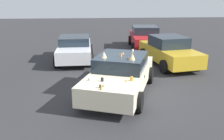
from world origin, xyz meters
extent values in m
plane|color=#2D2D30|center=(0.00, 0.00, 0.00)|extent=(60.00, 60.00, 0.00)
cube|color=beige|center=(0.00, 0.00, 0.60)|extent=(4.86, 3.26, 0.64)
cube|color=#1E2833|center=(0.19, -0.07, 1.16)|extent=(2.44, 2.27, 0.49)
cylinder|color=black|center=(-1.63, -0.42, 0.33)|extent=(0.70, 0.43, 0.67)
cylinder|color=black|center=(-0.99, 1.36, 0.33)|extent=(0.70, 0.43, 0.67)
cylinder|color=black|center=(0.99, -1.36, 0.33)|extent=(0.70, 0.43, 0.67)
cylinder|color=black|center=(1.63, 0.42, 0.33)|extent=(0.70, 0.43, 0.67)
ellipsoid|color=black|center=(0.12, 0.95, 0.74)|extent=(0.15, 0.07, 0.09)
ellipsoid|color=black|center=(1.37, 0.49, 0.61)|extent=(0.16, 0.07, 0.16)
ellipsoid|color=black|center=(-1.18, 1.41, 0.62)|extent=(0.18, 0.08, 0.15)
ellipsoid|color=black|center=(-0.99, 1.34, 0.76)|extent=(0.12, 0.06, 0.11)
ellipsoid|color=black|center=(1.58, 0.42, 0.54)|extent=(0.15, 0.07, 0.14)
ellipsoid|color=black|center=(-1.83, -0.33, 0.53)|extent=(0.19, 0.08, 0.15)
ellipsoid|color=black|center=(-0.49, -0.81, 0.78)|extent=(0.12, 0.06, 0.13)
cylinder|color=orange|center=(-1.28, -0.23, 0.99)|extent=(0.11, 0.11, 0.13)
cone|color=tan|center=(-1.40, -0.03, 0.97)|extent=(0.11, 0.11, 0.10)
cone|color=#A87A38|center=(-1.97, 0.77, 0.98)|extent=(0.11, 0.11, 0.13)
cylinder|color=black|center=(-1.25, 0.71, 0.98)|extent=(0.12, 0.12, 0.12)
cylinder|color=#51381E|center=(-1.82, 0.79, 0.97)|extent=(0.09, 0.09, 0.09)
sphere|color=tan|center=(-1.74, 0.69, 0.96)|extent=(0.08, 0.08, 0.08)
sphere|color=gray|center=(-1.14, 1.12, 0.96)|extent=(0.09, 0.09, 0.09)
cylinder|color=orange|center=(-0.08, -0.02, 1.46)|extent=(0.07, 0.07, 0.11)
cone|color=#A87A38|center=(0.36, -0.14, 1.45)|extent=(0.12, 0.12, 0.09)
cylinder|color=silver|center=(0.78, -0.58, 1.45)|extent=(0.07, 0.07, 0.08)
cylinder|color=#A87A38|center=(0.15, -0.45, 1.46)|extent=(0.06, 0.06, 0.11)
cone|color=#51381E|center=(-0.47, -0.20, 1.46)|extent=(0.10, 0.10, 0.12)
cone|color=#D8BC7F|center=(-0.50, -0.36, 1.52)|extent=(0.20, 0.20, 0.22)
cone|color=#D8BC7F|center=(-0.15, 0.60, 1.52)|extent=(0.20, 0.20, 0.22)
cube|color=silver|center=(4.82, 1.97, 0.59)|extent=(3.98, 1.82, 0.64)
cube|color=#1E2833|center=(4.98, 1.98, 1.12)|extent=(1.81, 1.63, 0.43)
cylinder|color=black|center=(3.62, 1.06, 0.32)|extent=(0.65, 0.23, 0.65)
cylinder|color=black|center=(3.58, 2.83, 0.32)|extent=(0.65, 0.23, 0.65)
cylinder|color=black|center=(6.06, 1.11, 0.32)|extent=(0.65, 0.23, 0.65)
cylinder|color=black|center=(6.02, 2.89, 0.32)|extent=(0.65, 0.23, 0.65)
cube|color=gold|center=(3.65, -2.94, 0.61)|extent=(4.41, 2.43, 0.68)
cube|color=#1E2833|center=(3.75, -2.92, 1.22)|extent=(1.99, 1.86, 0.54)
cylinder|color=black|center=(2.53, -4.03, 0.32)|extent=(0.67, 0.33, 0.64)
cylinder|color=black|center=(2.22, -2.31, 0.32)|extent=(0.67, 0.33, 0.64)
cylinder|color=black|center=(5.08, -3.57, 0.32)|extent=(0.67, 0.33, 0.64)
cylinder|color=black|center=(4.77, -1.85, 0.32)|extent=(0.67, 0.33, 0.64)
cube|color=red|center=(7.80, -2.56, 0.62)|extent=(4.18, 2.04, 0.69)
cube|color=#1E2833|center=(8.07, -2.58, 1.21)|extent=(1.90, 1.74, 0.50)
cylinder|color=black|center=(6.48, -3.38, 0.32)|extent=(0.66, 0.26, 0.65)
cylinder|color=black|center=(6.60, -1.57, 0.32)|extent=(0.66, 0.26, 0.65)
cylinder|color=black|center=(8.99, -3.55, 0.32)|extent=(0.66, 0.26, 0.65)
cylinder|color=black|center=(9.12, -1.74, 0.32)|extent=(0.66, 0.26, 0.65)
camera|label=1|loc=(-8.71, 0.99, 3.58)|focal=40.14mm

